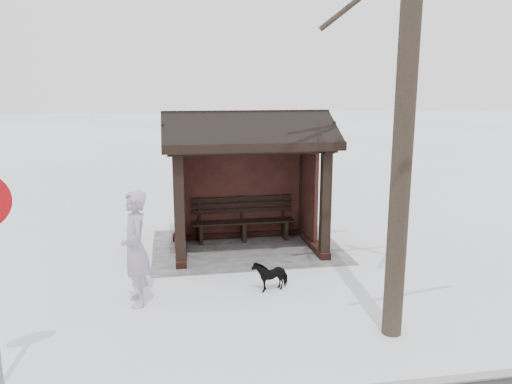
% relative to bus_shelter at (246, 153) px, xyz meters
% --- Properties ---
extents(ground, '(120.00, 120.00, 0.00)m').
position_rel_bus_shelter_xyz_m(ground, '(0.00, 0.16, -2.17)').
color(ground, white).
rests_on(ground, ground).
extents(trampled_patch, '(4.20, 3.20, 0.02)m').
position_rel_bus_shelter_xyz_m(trampled_patch, '(0.00, -0.04, -2.16)').
color(trampled_patch, '#929298').
rests_on(trampled_patch, ground).
extents(bus_shelter, '(3.60, 2.40, 3.09)m').
position_rel_bus_shelter_xyz_m(bus_shelter, '(0.00, 0.00, 0.00)').
color(bus_shelter, '#331712').
rests_on(bus_shelter, ground).
extents(pedestrian, '(0.60, 0.79, 1.94)m').
position_rel_bus_shelter_xyz_m(pedestrian, '(2.26, 2.66, -1.19)').
color(pedestrian, '#9F93AC').
rests_on(pedestrian, ground).
extents(dog, '(0.70, 0.47, 0.54)m').
position_rel_bus_shelter_xyz_m(dog, '(-0.06, 2.44, -1.90)').
color(dog, black).
rests_on(dog, ground).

